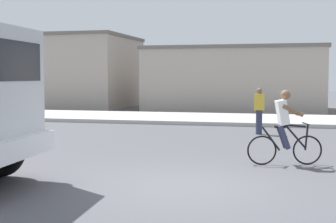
# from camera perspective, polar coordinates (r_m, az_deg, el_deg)

# --- Properties ---
(ground_plane) EXTENTS (120.00, 120.00, 0.00)m
(ground_plane) POSITION_cam_1_polar(r_m,az_deg,el_deg) (9.16, 1.27, -8.70)
(ground_plane) COLOR #4C4C51
(sidewalk_far) EXTENTS (80.00, 5.00, 0.16)m
(sidewalk_far) POSITION_cam_1_polar(r_m,az_deg,el_deg) (22.54, 8.86, -0.90)
(sidewalk_far) COLOR #ADADA8
(sidewalk_far) RESTS_ON ground
(cyclist) EXTENTS (1.68, 0.62, 1.72)m
(cyclist) POSITION_cam_1_polar(r_m,az_deg,el_deg) (11.53, 13.35, -1.81)
(cyclist) COLOR black
(cyclist) RESTS_ON ground
(pedestrian_near_kerb) EXTENTS (0.34, 0.22, 1.62)m
(pedestrian_near_kerb) POSITION_cam_1_polar(r_m,az_deg,el_deg) (17.46, 10.51, 0.15)
(pedestrian_near_kerb) COLOR #2D334C
(pedestrian_near_kerb) RESTS_ON ground
(building_corner_left) EXTENTS (7.19, 7.31, 4.66)m
(building_corner_left) POSITION_cam_1_polar(r_m,az_deg,el_deg) (33.25, -10.48, 4.57)
(building_corner_left) COLOR #9E9389
(building_corner_left) RESTS_ON ground
(building_mid_block) EXTENTS (10.41, 6.70, 3.75)m
(building_mid_block) POSITION_cam_1_polar(r_m,az_deg,el_deg) (30.08, 7.87, 3.78)
(building_mid_block) COLOR #9E9389
(building_mid_block) RESTS_ON ground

